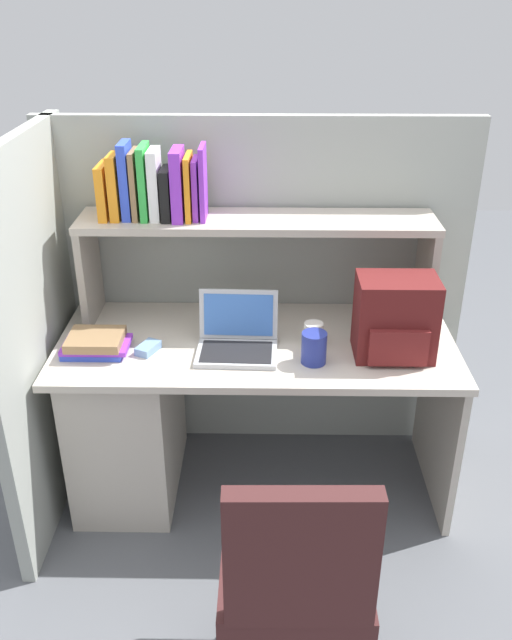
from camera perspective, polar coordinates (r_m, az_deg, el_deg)
name	(u,v)px	position (r m, az deg, el deg)	size (l,w,h in m)	color
ground_plane	(256,482)	(3.12, 0.02, -13.60)	(8.00, 8.00, 0.00)	#595B60
desk	(165,407)	(2.90, -7.75, -7.34)	(1.60, 0.70, 0.73)	beige
cubicle_partition_rear	(258,291)	(3.02, 0.13, 2.46)	(1.84, 0.05, 1.55)	#939991
cubicle_partition_left	(41,335)	(2.78, -17.81, -1.25)	(0.05, 1.06, 1.55)	#939991
overhead_hutch	(257,241)	(2.73, 0.09, 6.73)	(1.44, 0.28, 0.45)	gray
reference_books_on_shelf	(153,186)	(2.70, -8.75, 11.25)	(0.42, 0.18, 0.30)	orange
laptop	(237,339)	(2.61, -1.60, -1.60)	(0.32, 0.26, 0.22)	#B7BABF
backpack	(395,319)	(2.59, 11.79, 0.09)	(0.30, 0.22, 0.32)	#591919
computer_mouse	(148,348)	(2.65, -9.18, -2.38)	(0.06, 0.10, 0.03)	#7299C6
paper_cup	(313,334)	(2.66, 4.91, -1.18)	(0.08, 0.08, 0.09)	white
snack_canister	(314,348)	(2.53, 4.96, -2.38)	(0.10, 0.10, 0.12)	navy
desk_book_stack	(96,343)	(2.68, -13.51, -1.95)	(0.26, 0.18, 0.07)	blue
office_chair	(295,599)	(2.15, 3.32, -22.66)	(0.52, 0.52, 0.93)	black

